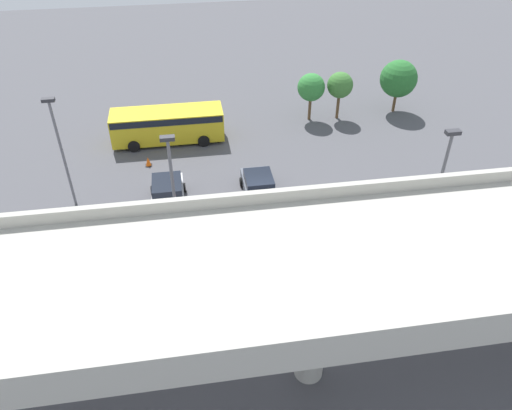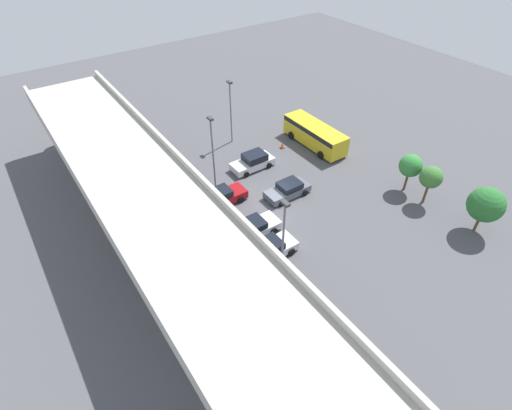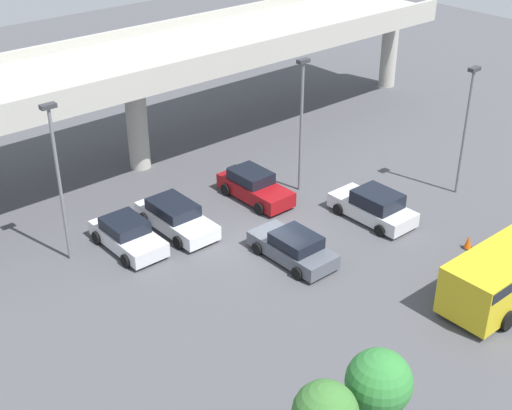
% 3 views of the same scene
% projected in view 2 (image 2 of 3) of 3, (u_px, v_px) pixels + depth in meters
% --- Properties ---
extents(ground_plane, '(96.37, 96.37, 0.00)m').
position_uv_depth(ground_plane, '(275.00, 201.00, 37.95)').
color(ground_plane, '#4C4C51').
extents(highway_overpass, '(46.20, 7.59, 7.27)m').
position_uv_depth(highway_overpass, '(147.00, 195.00, 28.91)').
color(highway_overpass, '#ADAAA0').
rests_on(highway_overpass, ground_plane).
extents(parked_car_0, '(2.16, 4.35, 1.48)m').
position_uv_depth(parked_car_0, '(271.00, 249.00, 32.15)').
color(parked_car_0, silver).
rests_on(parked_car_0, ground_plane).
extents(parked_car_1, '(2.17, 4.89, 1.47)m').
position_uv_depth(parked_car_1, '(252.00, 229.00, 33.94)').
color(parked_car_1, silver).
rests_on(parked_car_1, ground_plane).
extents(parked_car_2, '(2.16, 4.48, 1.42)m').
position_uv_depth(parked_car_2, '(288.00, 190.00, 38.19)').
color(parked_car_2, '#515660').
rests_on(parked_car_2, ground_plane).
extents(parked_car_3, '(2.07, 4.59, 1.58)m').
position_uv_depth(parked_car_3, '(222.00, 197.00, 37.21)').
color(parked_car_3, maroon).
rests_on(parked_car_3, ground_plane).
extents(parked_car_4, '(2.23, 4.62, 1.64)m').
position_uv_depth(parked_car_4, '(253.00, 162.00, 41.75)').
color(parked_car_4, silver).
rests_on(parked_car_4, ground_plane).
extents(shuttle_bus, '(8.26, 2.82, 2.44)m').
position_uv_depth(shuttle_bus, '(315.00, 133.00, 44.83)').
color(shuttle_bus, gold).
rests_on(shuttle_bus, ground_plane).
extents(lamp_post_near_aisle, '(0.70, 0.35, 7.79)m').
position_uv_depth(lamp_post_near_aisle, '(283.00, 238.00, 27.59)').
color(lamp_post_near_aisle, slate).
rests_on(lamp_post_near_aisle, ground_plane).
extents(lamp_post_mid_lot, '(0.70, 0.35, 7.22)m').
position_uv_depth(lamp_post_mid_lot, '(231.00, 107.00, 43.63)').
color(lamp_post_mid_lot, slate).
rests_on(lamp_post_mid_lot, ground_plane).
extents(lamp_post_by_overpass, '(0.70, 0.35, 7.55)m').
position_uv_depth(lamp_post_by_overpass, '(213.00, 148.00, 36.85)').
color(lamp_post_by_overpass, slate).
rests_on(lamp_post_by_overpass, ground_plane).
extents(tree_front_left, '(3.00, 3.00, 4.38)m').
position_uv_depth(tree_front_left, '(486.00, 205.00, 33.00)').
color(tree_front_left, brown).
rests_on(tree_front_left, ground_plane).
extents(tree_front_centre, '(2.05, 2.05, 3.89)m').
position_uv_depth(tree_front_centre, '(431.00, 177.00, 36.02)').
color(tree_front_centre, brown).
rests_on(tree_front_centre, ground_plane).
extents(tree_front_right, '(2.18, 2.18, 3.88)m').
position_uv_depth(tree_front_right, '(411.00, 166.00, 37.58)').
color(tree_front_right, brown).
rests_on(tree_front_right, ground_plane).
extents(traffic_cone, '(0.44, 0.44, 0.70)m').
position_uv_depth(traffic_cone, '(282.00, 146.00, 45.02)').
color(traffic_cone, black).
rests_on(traffic_cone, ground_plane).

